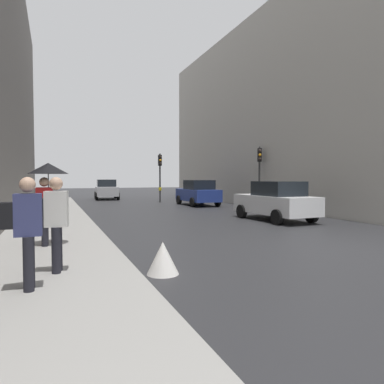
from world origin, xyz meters
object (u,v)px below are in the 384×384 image
object	(u,v)px
pedestrian_with_black_backpack	(54,218)
warning_sign_triangle	(163,258)
traffic_light_mid_street	(259,166)
car_silver_hatchback	(106,189)
pedestrian_with_umbrella	(47,181)
traffic_light_far_median	(160,169)
car_white_compact	(276,201)
pedestrian_with_grey_backpack	(25,226)
car_blue_van	(198,193)

from	to	relation	value
pedestrian_with_black_backpack	warning_sign_triangle	world-z (taller)	pedestrian_with_black_backpack
traffic_light_mid_street	car_silver_hatchback	xyz separation A→B (m)	(-7.54, 13.17, -1.78)
car_silver_hatchback	pedestrian_with_umbrella	bearing A→B (deg)	-101.74
traffic_light_far_median	car_white_compact	xyz separation A→B (m)	(1.51, -13.07, -1.74)
car_white_compact	pedestrian_with_umbrella	world-z (taller)	pedestrian_with_umbrella
pedestrian_with_black_backpack	car_silver_hatchback	bearing A→B (deg)	79.87
pedestrian_with_grey_backpack	warning_sign_triangle	size ratio (longest dim) A/B	2.72
warning_sign_triangle	car_white_compact	bearing A→B (deg)	41.99
car_blue_van	car_white_compact	size ratio (longest dim) A/B	0.99
traffic_light_mid_street	pedestrian_with_black_backpack	size ratio (longest dim) A/B	2.18
traffic_light_mid_street	pedestrian_with_grey_backpack	size ratio (longest dim) A/B	2.18
car_white_compact	pedestrian_with_black_backpack	distance (m)	11.17
car_blue_van	car_silver_hatchback	distance (m)	10.71
car_white_compact	car_blue_van	bearing A→B (deg)	89.48
car_white_compact	warning_sign_triangle	bearing A→B (deg)	-138.01
car_blue_van	pedestrian_with_black_backpack	distance (m)	18.08
pedestrian_with_black_backpack	warning_sign_triangle	bearing A→B (deg)	-9.52
traffic_light_mid_street	car_silver_hatchback	world-z (taller)	traffic_light_mid_street
pedestrian_with_umbrella	pedestrian_with_grey_backpack	distance (m)	3.83
car_blue_van	pedestrian_with_black_backpack	xyz separation A→B (m)	(-9.36, -15.46, 0.29)
traffic_light_far_median	pedestrian_with_grey_backpack	bearing A→B (deg)	-112.02
car_white_compact	pedestrian_with_black_backpack	size ratio (longest dim) A/B	2.41
traffic_light_mid_street	pedestrian_with_black_backpack	world-z (taller)	traffic_light_mid_street
traffic_light_mid_street	car_silver_hatchback	size ratio (longest dim) A/B	0.89
pedestrian_with_grey_backpack	warning_sign_triangle	xyz separation A→B (m)	(2.42, 0.62, -0.84)
traffic_light_mid_street	car_white_compact	size ratio (longest dim) A/B	0.90
car_silver_hatchback	warning_sign_triangle	bearing A→B (deg)	-95.56
traffic_light_far_median	traffic_light_mid_street	size ratio (longest dim) A/B	0.98
car_blue_van	warning_sign_triangle	xyz separation A→B (m)	(-7.36, -15.80, -0.55)
traffic_light_mid_street	warning_sign_triangle	xyz separation A→B (m)	(-10.00, -12.15, -2.33)
pedestrian_with_umbrella	warning_sign_triangle	distance (m)	4.09
traffic_light_mid_street	traffic_light_far_median	bearing A→B (deg)	119.58
car_blue_van	car_silver_hatchback	world-z (taller)	same
traffic_light_mid_street	pedestrian_with_black_backpack	distance (m)	16.91
traffic_light_far_median	traffic_light_mid_street	xyz separation A→B (m)	(4.24, -7.47, 0.04)
car_silver_hatchback	traffic_light_mid_street	bearing A→B (deg)	-60.21
car_white_compact	warning_sign_triangle	xyz separation A→B (m)	(-7.28, -6.55, -0.55)
warning_sign_triangle	traffic_light_far_median	bearing A→B (deg)	73.63
traffic_light_far_median	car_blue_van	world-z (taller)	traffic_light_far_median
car_silver_hatchback	warning_sign_triangle	xyz separation A→B (m)	(-2.46, -25.32, -0.55)
car_silver_hatchback	car_blue_van	bearing A→B (deg)	-62.78
car_silver_hatchback	warning_sign_triangle	distance (m)	25.44
car_silver_hatchback	traffic_light_far_median	bearing A→B (deg)	-59.93
car_blue_van	pedestrian_with_grey_backpack	world-z (taller)	pedestrian_with_grey_backpack
traffic_light_far_median	pedestrian_with_umbrella	size ratio (longest dim) A/B	1.77
traffic_light_far_median	warning_sign_triangle	size ratio (longest dim) A/B	5.84
traffic_light_mid_street	car_white_compact	xyz separation A→B (m)	(-2.72, -5.60, -1.78)
car_white_compact	pedestrian_with_grey_backpack	xyz separation A→B (m)	(-9.70, -7.17, 0.29)
traffic_light_far_median	warning_sign_triangle	bearing A→B (deg)	-106.37
warning_sign_triangle	pedestrian_with_grey_backpack	bearing A→B (deg)	-165.73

